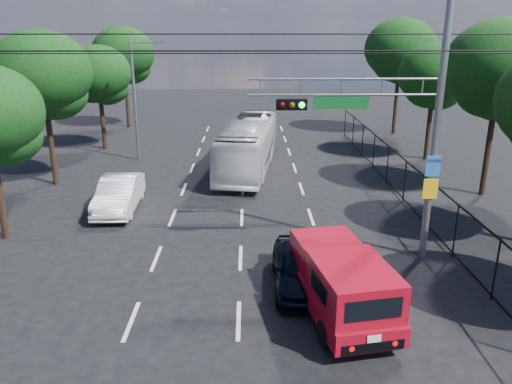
{
  "coord_description": "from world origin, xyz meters",
  "views": [
    {
      "loc": [
        0.3,
        -8.16,
        7.79
      ],
      "look_at": [
        0.54,
        7.0,
        2.8
      ],
      "focal_mm": 35.0,
      "sensor_mm": 36.0,
      "label": 1
    }
  ],
  "objects_px": {
    "white_bus": "(248,145)",
    "white_van": "(119,194)",
    "navy_hatchback": "(299,267)",
    "red_pickup": "(339,280)",
    "signal_mast": "(401,111)"
  },
  "relations": [
    {
      "from": "red_pickup",
      "to": "white_van",
      "type": "distance_m",
      "value": 12.04
    },
    {
      "from": "white_van",
      "to": "white_bus",
      "type": "bearing_deg",
      "value": 47.35
    },
    {
      "from": "signal_mast",
      "to": "red_pickup",
      "type": "relative_size",
      "value": 1.73
    },
    {
      "from": "white_bus",
      "to": "signal_mast",
      "type": "bearing_deg",
      "value": -59.23
    },
    {
      "from": "white_bus",
      "to": "white_van",
      "type": "xyz_separation_m",
      "value": [
        -5.79,
        -6.67,
        -0.67
      ]
    },
    {
      "from": "white_bus",
      "to": "white_van",
      "type": "distance_m",
      "value": 8.86
    },
    {
      "from": "white_bus",
      "to": "navy_hatchback",
      "type": "bearing_deg",
      "value": -75.8
    },
    {
      "from": "navy_hatchback",
      "to": "white_van",
      "type": "height_order",
      "value": "white_van"
    },
    {
      "from": "signal_mast",
      "to": "white_van",
      "type": "xyz_separation_m",
      "value": [
        -10.78,
        5.07,
        -4.5
      ]
    },
    {
      "from": "signal_mast",
      "to": "navy_hatchback",
      "type": "distance_m",
      "value": 6.08
    },
    {
      "from": "navy_hatchback",
      "to": "white_bus",
      "type": "bearing_deg",
      "value": 96.92
    },
    {
      "from": "signal_mast",
      "to": "red_pickup",
      "type": "distance_m",
      "value": 6.06
    },
    {
      "from": "red_pickup",
      "to": "navy_hatchback",
      "type": "bearing_deg",
      "value": 122.42
    },
    {
      "from": "red_pickup",
      "to": "white_bus",
      "type": "distance_m",
      "value": 15.56
    },
    {
      "from": "navy_hatchback",
      "to": "white_van",
      "type": "distance_m",
      "value": 10.26
    }
  ]
}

